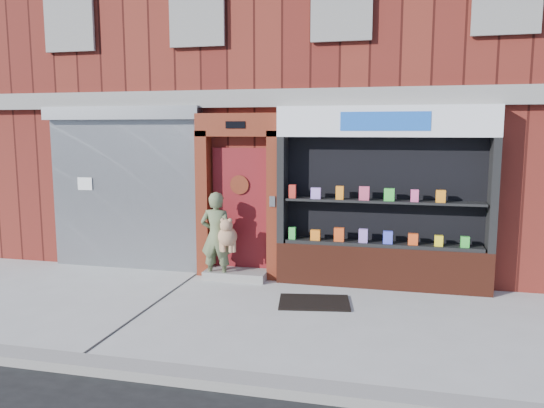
% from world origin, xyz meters
% --- Properties ---
extents(ground, '(80.00, 80.00, 0.00)m').
position_xyz_m(ground, '(0.00, 0.00, 0.00)').
color(ground, '#9E9E99').
rests_on(ground, ground).
extents(curb, '(60.00, 0.30, 0.12)m').
position_xyz_m(curb, '(0.00, -2.15, 0.06)').
color(curb, gray).
rests_on(curb, ground).
extents(building, '(12.00, 8.16, 8.00)m').
position_xyz_m(building, '(-0.00, 5.99, 4.00)').
color(building, '#5B1A14').
rests_on(building, ground).
extents(shutter_bay, '(3.10, 0.30, 3.04)m').
position_xyz_m(shutter_bay, '(-3.00, 1.93, 1.72)').
color(shutter_bay, gray).
rests_on(shutter_bay, ground).
extents(red_door_bay, '(1.52, 0.58, 2.90)m').
position_xyz_m(red_door_bay, '(-0.75, 1.86, 1.46)').
color(red_door_bay, '#5F1F10').
rests_on(red_door_bay, ground).
extents(pharmacy_bay, '(3.50, 0.41, 3.00)m').
position_xyz_m(pharmacy_bay, '(1.75, 1.81, 1.37)').
color(pharmacy_bay, '#542014').
rests_on(pharmacy_bay, ground).
extents(woman, '(0.69, 0.47, 1.56)m').
position_xyz_m(woman, '(-1.03, 1.53, 0.79)').
color(woman, '#596743').
rests_on(woman, ground).
extents(doormat, '(1.17, 0.91, 0.03)m').
position_xyz_m(doormat, '(0.80, 0.69, 0.01)').
color(doormat, black).
rests_on(doormat, ground).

